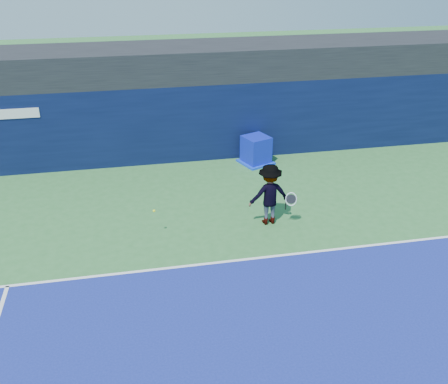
{
  "coord_description": "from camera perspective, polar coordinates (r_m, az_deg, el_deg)",
  "views": [
    {
      "loc": [
        -1.57,
        -8.0,
        7.8
      ],
      "look_at": [
        1.0,
        5.2,
        1.0
      ],
      "focal_mm": 40.0,
      "sensor_mm": 36.0,
      "label": 1
    }
  ],
  "objects": [
    {
      "name": "tennis_ball",
      "position": [
        14.51,
        -8.0,
        -2.14
      ],
      "size": [
        0.08,
        0.08,
        0.08
      ],
      "color": "yellow",
      "rests_on": "ground"
    },
    {
      "name": "tennis_player",
      "position": [
        15.07,
        5.22,
        -0.27
      ],
      "size": [
        1.41,
        0.79,
        1.93
      ],
      "color": "silver",
      "rests_on": "ground"
    },
    {
      "name": "ground",
      "position": [
        11.28,
        0.07,
        -16.9
      ],
      "size": [
        80.0,
        80.0,
        0.0
      ],
      "primitive_type": "plane",
      "color": "#326F35",
      "rests_on": "ground"
    },
    {
      "name": "back_wall_assembly",
      "position": [
        19.61,
        -5.9,
        7.94
      ],
      "size": [
        36.0,
        1.03,
        3.0
      ],
      "color": "#091133",
      "rests_on": "ground"
    },
    {
      "name": "baseline",
      "position": [
        13.57,
        -2.39,
        -8.24
      ],
      "size": [
        24.0,
        0.1,
        0.01
      ],
      "primitive_type": "cube",
      "color": "white",
      "rests_on": "ground"
    },
    {
      "name": "equipment_cart",
      "position": [
        19.45,
        3.68,
        4.7
      ],
      "size": [
        1.47,
        1.47,
        1.08
      ],
      "color": "#0C18AA",
      "rests_on": "ground"
    },
    {
      "name": "stadium_band",
      "position": [
        20.01,
        -6.47,
        14.54
      ],
      "size": [
        36.0,
        3.0,
        1.2
      ],
      "primitive_type": "cube",
      "color": "black",
      "rests_on": "back_wall_assembly"
    }
  ]
}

